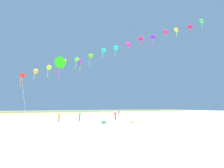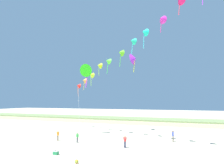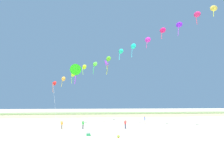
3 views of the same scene
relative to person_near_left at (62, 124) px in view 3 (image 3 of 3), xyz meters
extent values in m
plane|color=beige|center=(9.32, -12.22, -0.87)|extent=(240.00, 240.00, 0.00)
cube|color=beige|center=(9.32, 27.72, -0.43)|extent=(120.00, 10.33, 0.88)
cube|color=#7A8E56|center=(9.32, 27.72, 0.13)|extent=(120.00, 8.78, 0.50)
cylinder|color=#726656|center=(0.07, -0.01, -0.49)|extent=(0.11, 0.11, 0.76)
cylinder|color=#726656|center=(-0.07, 0.01, -0.49)|extent=(0.11, 0.11, 0.76)
cylinder|color=orange|center=(0.00, 0.00, 0.16)|extent=(0.20, 0.20, 0.54)
cylinder|color=orange|center=(0.17, -0.02, 0.20)|extent=(0.19, 0.09, 0.51)
cylinder|color=orange|center=(-0.17, 0.02, 0.20)|extent=(0.19, 0.09, 0.51)
sphere|color=beige|center=(0.00, 0.00, 0.53)|extent=(0.21, 0.21, 0.21)
cylinder|color=#474C56|center=(3.45, -0.31, -0.49)|extent=(0.11, 0.11, 0.76)
cylinder|color=#474C56|center=(3.57, -0.24, -0.49)|extent=(0.11, 0.11, 0.76)
cylinder|color=green|center=(3.51, -0.28, 0.16)|extent=(0.20, 0.20, 0.54)
cylinder|color=green|center=(3.36, -0.35, 0.20)|extent=(0.20, 0.15, 0.51)
cylinder|color=green|center=(3.67, -0.20, 0.20)|extent=(0.20, 0.15, 0.51)
sphere|color=beige|center=(3.51, -0.28, 0.54)|extent=(0.21, 0.21, 0.21)
cylinder|color=#726656|center=(16.02, 5.23, -0.46)|extent=(0.12, 0.12, 0.83)
cylinder|color=#726656|center=(16.05, 5.38, -0.46)|extent=(0.12, 0.12, 0.83)
cylinder|color=blue|center=(16.04, 5.30, 0.26)|extent=(0.22, 0.22, 0.59)
cylinder|color=blue|center=(16.00, 5.12, 0.30)|extent=(0.12, 0.21, 0.56)
cylinder|color=blue|center=(16.07, 5.49, 0.30)|extent=(0.12, 0.21, 0.56)
sphere|color=#9E7051|center=(16.04, 5.30, 0.67)|extent=(0.23, 0.23, 0.23)
cylinder|color=#282D4C|center=(10.61, -0.69, -0.47)|extent=(0.12, 0.12, 0.80)
cylinder|color=#282D4C|center=(10.75, -0.71, -0.47)|extent=(0.12, 0.12, 0.80)
cylinder|color=red|center=(10.68, -0.70, 0.21)|extent=(0.21, 0.21, 0.57)
cylinder|color=red|center=(10.50, -0.67, 0.25)|extent=(0.20, 0.11, 0.54)
cylinder|color=red|center=(10.86, -0.73, 0.25)|extent=(0.20, 0.11, 0.54)
sphere|color=beige|center=(10.68, -0.70, 0.60)|extent=(0.22, 0.22, 0.22)
cone|color=red|center=(-4.24, 12.76, 8.35)|extent=(1.41, 1.37, 1.21)
cylinder|color=#E56639|center=(-4.37, 12.83, 7.06)|extent=(0.27, 0.11, 2.15)
cone|color=gold|center=(-1.87, 11.14, 9.25)|extent=(1.33, 1.19, 1.15)
cylinder|color=yellow|center=(-1.99, 11.22, 8.15)|extent=(0.25, 0.21, 1.75)
cone|color=#B4E824|center=(0.52, 9.69, 10.13)|extent=(1.37, 1.27, 1.21)
cylinder|color=#8EE539|center=(0.39, 9.77, 8.94)|extent=(0.09, 0.21, 1.94)
cone|color=#BAEA1A|center=(3.06, 7.91, 11.55)|extent=(1.36, 1.30, 1.16)
cylinder|color=#94E539|center=(2.93, 7.99, 10.50)|extent=(0.23, 0.28, 1.67)
cone|color=#53E938|center=(5.41, 6.41, 11.96)|extent=(1.44, 1.41, 1.23)
cylinder|color=#39E548|center=(5.28, 6.49, 10.72)|extent=(0.27, 0.19, 2.04)
cone|color=#56C01D|center=(8.19, 5.16, 12.89)|extent=(1.36, 1.29, 1.17)
cylinder|color=#4CE539|center=(8.06, 5.24, 11.63)|extent=(0.30, 0.24, 2.08)
cone|color=#1CC796|center=(10.61, 3.72, 14.17)|extent=(1.37, 1.33, 1.17)
cylinder|color=#39E5DD|center=(10.48, 3.80, 13.09)|extent=(0.22, 0.17, 1.73)
cone|color=#14D8B5|center=(12.79, 1.97, 14.73)|extent=(1.33, 1.27, 1.13)
cylinder|color=#39DBE5|center=(12.67, 2.05, 13.48)|extent=(0.21, 0.19, 2.08)
cone|color=#CE28AB|center=(15.38, 0.55, 15.66)|extent=(1.34, 1.21, 1.14)
cylinder|color=#E53997|center=(15.26, 0.63, 14.67)|extent=(0.25, 0.19, 1.54)
cone|color=#EC1662|center=(17.74, -0.97, 17.07)|extent=(1.38, 1.31, 1.18)
cylinder|color=#E5394D|center=(17.61, -0.89, 16.04)|extent=(0.24, 0.25, 1.62)
cone|color=#761CE3|center=(20.27, -2.35, 17.64)|extent=(1.37, 1.32, 1.17)
cylinder|color=#B039E5|center=(20.14, -2.27, 16.42)|extent=(0.25, 0.13, 2.02)
cone|color=#D32362|center=(22.78, -3.97, 18.90)|extent=(1.34, 1.28, 1.14)
cylinder|color=#E5394D|center=(22.65, -3.89, 17.79)|extent=(0.24, 0.09, 1.78)
cone|color=gold|center=(24.95, -5.42, 19.36)|extent=(1.32, 1.14, 1.14)
cylinder|color=#D9E539|center=(24.82, -5.34, 18.44)|extent=(0.14, 0.18, 1.41)
cylinder|color=silver|center=(-3.65, 12.07, 3.83)|extent=(1.34, 1.28, 9.42)
cone|color=#25D215|center=(1.57, 5.83, 10.45)|extent=(2.35, 1.33, 2.42)
cone|color=#BC2DE5|center=(1.57, 5.83, 10.47)|extent=(1.29, 0.78, 1.34)
cylinder|color=#BC2DE5|center=(1.57, 5.83, 8.74)|extent=(0.34, 0.32, 2.73)
cone|color=#AE30DD|center=(8.69, 11.59, 13.13)|extent=(1.66, 2.45, 2.36)
cone|color=#D2E52D|center=(8.69, 11.59, 13.15)|extent=(0.96, 1.35, 1.31)
cylinder|color=#D2E52D|center=(8.69, 11.59, 11.64)|extent=(0.40, 0.44, 2.29)
cube|color=#23844C|center=(4.51, -6.46, -0.69)|extent=(0.56, 0.40, 0.36)
cube|color=silver|center=(4.51, -6.46, -0.48)|extent=(0.58, 0.41, 0.06)
cylinder|color=black|center=(4.51, -6.46, -0.42)|extent=(0.45, 0.03, 0.03)
sphere|color=orange|center=(8.27, -8.29, -0.69)|extent=(0.36, 0.36, 0.36)
cylinder|color=green|center=(8.27, -8.29, -0.69)|extent=(0.36, 0.36, 0.09)
camera|label=1|loc=(-9.16, -28.32, 1.45)|focal=28.00mm
camera|label=2|loc=(18.45, -25.21, 5.05)|focal=32.00mm
camera|label=3|loc=(4.73, -30.54, 3.45)|focal=28.00mm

